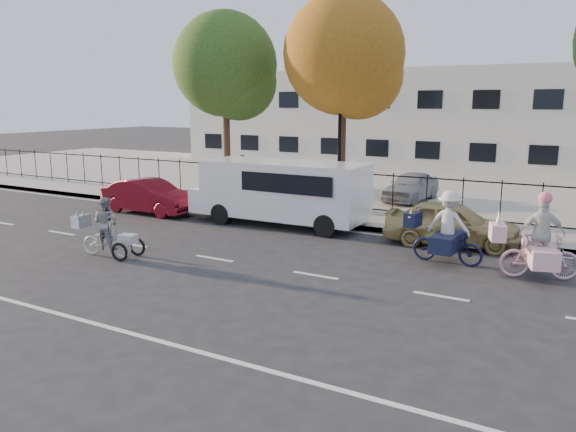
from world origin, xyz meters
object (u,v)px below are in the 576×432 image
Objects in this scene: lamppost at (340,130)px; white_van at (281,190)px; bull_bike at (447,235)px; pedestrian at (243,178)px; lot_car_d at (411,186)px; red_sedan at (150,196)px; lot_car_b at (257,174)px; lot_car_c at (262,172)px; zebra_trike at (107,234)px; unicorn_bike at (539,247)px; gold_sedan at (452,224)px.

white_van is at bearing -114.72° from lamppost.
bull_bike is 10.03m from pedestrian.
pedestrian is 6.79m from lot_car_d.
red_sedan is 5.87m from lot_car_b.
white_van is at bearing -64.19° from lot_car_c.
lot_car_c is (-11.12, 8.85, -0.00)m from bull_bike.
lot_car_c is (0.16, 7.59, 0.12)m from red_sedan.
red_sedan is (-3.20, 5.08, 0.00)m from zebra_trike.
lot_car_b is at bearing 128.30° from white_van.
white_van reaches higher than zebra_trike.
unicorn_bike reaches higher than lot_car_c.
zebra_trike is at bearing 82.82° from pedestrian.
white_van is 5.70m from gold_sedan.
zebra_trike is 0.31× the size of white_van.
zebra_trike is 0.94× the size of bull_bike.
white_van is 1.15× the size of lot_car_b.
lot_car_d is at bearing 17.29° from unicorn_bike.
pedestrian is (-3.10, 2.30, -0.08)m from white_van.
lamppost is 2.13× the size of bull_bike.
bull_bike reaches higher than gold_sedan.
lamppost is at bearing -47.54° from lot_car_c.
lot_car_b is (-12.41, 7.29, 0.12)m from unicorn_bike.
bull_bike is 8.54m from lot_car_d.
white_van is at bearing -28.68° from zebra_trike.
zebra_trike is 13.03m from lot_car_c.
unicorn_bike is 0.40× the size of lot_car_b.
gold_sedan is at bearing -26.50° from lamppost.
bull_bike is 0.34× the size of white_van.
bull_bike is 0.53× the size of red_sedan.
zebra_trike is 6.11m from white_van.
lamppost is 4.62m from pedestrian.
lot_car_c is at bearing 50.57° from gold_sedan.
white_van is 1.58× the size of red_sedan.
zebra_trike is at bearing 119.75° from gold_sedan.
lot_car_d is (5.72, 3.64, -0.36)m from pedestrian.
lot_car_b is (-1.12, 2.83, -0.21)m from pedestrian.
lot_car_d is (7.74, -1.01, -0.02)m from lot_car_c.
lamppost is 0.72× the size of white_van.
gold_sedan is (-2.52, 2.16, -0.12)m from unicorn_bike.
red_sedan is at bearing 38.95° from pedestrian.
lamppost is 1.14× the size of gold_sedan.
white_van reaches higher than lot_car_c.
zebra_trike reaches higher than lot_car_d.
bull_bike is at bearing -49.10° from lot_car_c.
unicorn_bike is at bearing -26.66° from lot_car_b.
lot_car_d is at bearing -161.96° from pedestrian.
unicorn_bike is 0.35× the size of white_van.
white_van is 1.59× the size of gold_sedan.
zebra_trike is 0.90× the size of unicorn_bike.
lamppost reaches higher than unicorn_bike.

